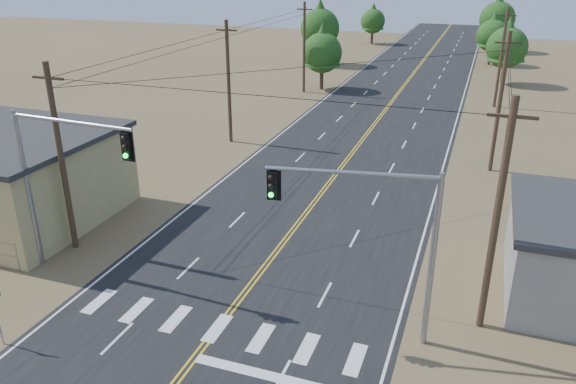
% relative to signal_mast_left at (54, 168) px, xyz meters
% --- Properties ---
extents(road, '(15.00, 200.00, 0.02)m').
position_rel_signal_mast_left_xyz_m(road, '(9.06, 20.12, -5.46)').
color(road, black).
rests_on(road, ground).
extents(utility_pole_left_near, '(1.80, 0.30, 10.00)m').
position_rel_signal_mast_left_xyz_m(utility_pole_left_near, '(-1.44, 2.12, -0.36)').
color(utility_pole_left_near, '#4C3826').
rests_on(utility_pole_left_near, ground).
extents(utility_pole_left_mid, '(1.80, 0.30, 10.00)m').
position_rel_signal_mast_left_xyz_m(utility_pole_left_mid, '(-1.44, 22.12, -0.36)').
color(utility_pole_left_mid, '#4C3826').
rests_on(utility_pole_left_mid, ground).
extents(utility_pole_left_far, '(1.80, 0.30, 10.00)m').
position_rel_signal_mast_left_xyz_m(utility_pole_left_far, '(-1.44, 42.12, -0.36)').
color(utility_pole_left_far, '#4C3826').
rests_on(utility_pole_left_far, ground).
extents(utility_pole_right_near, '(1.80, 0.30, 10.00)m').
position_rel_signal_mast_left_xyz_m(utility_pole_right_near, '(19.56, 2.12, -0.36)').
color(utility_pole_right_near, '#4C3826').
rests_on(utility_pole_right_near, ground).
extents(utility_pole_right_mid, '(1.80, 0.30, 10.00)m').
position_rel_signal_mast_left_xyz_m(utility_pole_right_mid, '(19.56, 22.12, -0.36)').
color(utility_pole_right_mid, '#4C3826').
rests_on(utility_pole_right_mid, ground).
extents(utility_pole_right_far, '(1.80, 0.30, 10.00)m').
position_rel_signal_mast_left_xyz_m(utility_pole_right_far, '(19.56, 42.12, -0.36)').
color(utility_pole_right_far, '#4C3826').
rests_on(utility_pole_right_far, ground).
extents(signal_mast_left, '(6.77, 0.80, 8.09)m').
position_rel_signal_mast_left_xyz_m(signal_mast_left, '(0.00, 0.00, 0.00)').
color(signal_mast_left, gray).
rests_on(signal_mast_left, ground).
extents(signal_mast_right, '(6.52, 1.50, 7.44)m').
position_rel_signal_mast_left_xyz_m(signal_mast_right, '(15.53, -0.23, -0.41)').
color(signal_mast_right, gray).
rests_on(signal_mast_right, ground).
extents(tree_left_near, '(4.61, 4.61, 7.69)m').
position_rel_signal_mast_left_xyz_m(tree_left_near, '(0.06, 44.32, -0.78)').
color(tree_left_near, '#3F2D1E').
rests_on(tree_left_near, ground).
extents(tree_left_mid, '(5.55, 5.55, 9.24)m').
position_rel_signal_mast_left_xyz_m(tree_left_mid, '(-4.88, 59.92, 0.18)').
color(tree_left_mid, '#3F2D1E').
rests_on(tree_left_mid, ground).
extents(tree_left_far, '(4.28, 4.28, 7.13)m').
position_rel_signal_mast_left_xyz_m(tree_left_far, '(-1.95, 83.17, -1.12)').
color(tree_left_far, '#3F2D1E').
rests_on(tree_left_far, ground).
extents(tree_right_near, '(4.85, 4.85, 8.08)m').
position_rel_signal_mast_left_xyz_m(tree_right_near, '(20.27, 54.31, -0.53)').
color(tree_right_near, '#3F2D1E').
rests_on(tree_right_near, ground).
extents(tree_right_mid, '(4.49, 4.49, 7.49)m').
position_rel_signal_mast_left_xyz_m(tree_right_mid, '(18.45, 68.05, -0.89)').
color(tree_right_mid, '#3F2D1E').
rests_on(tree_right_mid, ground).
extents(tree_right_far, '(5.61, 5.61, 9.35)m').
position_rel_signal_mast_left_xyz_m(tree_right_far, '(18.81, 81.40, 0.25)').
color(tree_right_far, '#3F2D1E').
rests_on(tree_right_far, ground).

